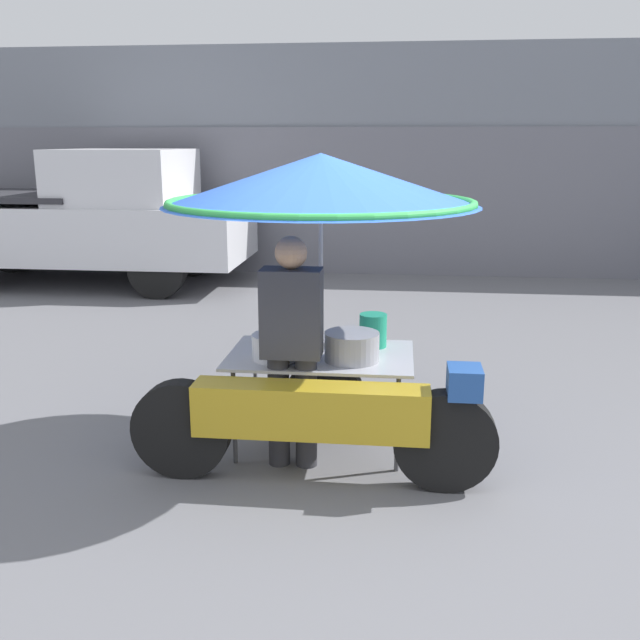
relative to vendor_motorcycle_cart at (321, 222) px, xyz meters
name	(u,v)px	position (x,y,z in m)	size (l,w,h in m)	color
ground_plane	(374,496)	(0.40, -0.64, -1.57)	(36.00, 36.00, 0.00)	slate
shopfront_building	(396,161)	(0.40, 7.76, 0.18)	(28.00, 2.06, 3.51)	gray
vendor_motorcycle_cart	(321,222)	(0.00, 0.00, 0.00)	(2.26, 2.05, 2.00)	black
vendor_person	(292,342)	(-0.15, -0.26, -0.73)	(0.38, 0.22, 1.51)	#2D2D33
pickup_truck	(83,220)	(-4.12, 5.46, -0.62)	(5.05, 1.99, 1.96)	black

